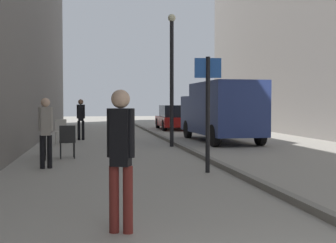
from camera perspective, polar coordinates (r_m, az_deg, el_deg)
name	(u,v)px	position (r m, az deg, el deg)	size (l,w,h in m)	color
ground_plane	(140,152)	(14.15, -3.70, -3.97)	(80.00, 80.00, 0.00)	gray
kerb_strip	(188,149)	(14.40, 2.58, -3.61)	(0.16, 40.00, 0.12)	slate
pedestrian_main_foreground	(81,117)	(19.02, -11.25, 0.64)	(0.35, 0.23, 1.74)	black
pedestrian_mid_block	(46,128)	(10.87, -15.61, -0.79)	(0.34, 0.22, 1.69)	black
pedestrian_far_crossing	(121,151)	(5.28, -6.16, -3.77)	(0.33, 0.26, 1.72)	maroon
delivery_van	(221,110)	(18.02, 6.88, 1.48)	(2.14, 5.61, 2.40)	navy
parked_car	(174,118)	(26.35, 0.82, 0.52)	(1.91, 4.24, 1.45)	maroon
street_sign_post	(208,104)	(9.87, 5.19, 2.28)	(0.60, 0.11, 2.60)	black
lamp_post	(172,71)	(15.87, 0.49, 6.57)	(0.28, 0.28, 4.76)	black
bicycle_leaning	(45,145)	(12.85, -15.71, -2.98)	(0.22, 1.77, 0.98)	black
cafe_chair_near_window	(67,139)	(12.71, -12.95, -2.27)	(0.48, 0.48, 0.94)	black
cafe_chair_by_doorway	(61,130)	(17.51, -13.75, -1.02)	(0.48, 0.48, 0.94)	#B7B2A8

